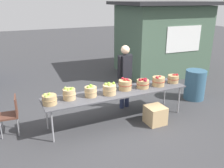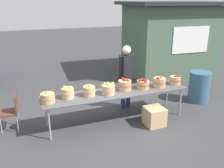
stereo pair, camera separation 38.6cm
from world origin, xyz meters
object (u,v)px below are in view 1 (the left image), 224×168
at_px(apple_basket_red_2, 158,81).
at_px(folding_chair, 12,112).
at_px(apple_basket_red_0, 125,84).
at_px(trash_barrel, 195,85).
at_px(apple_basket_red_1, 143,83).
at_px(vendor_adult, 125,72).
at_px(apple_basket_red_3, 173,79).
at_px(apple_basket_green_1, 69,94).
at_px(apple_basket_green_2, 91,91).
at_px(apple_basket_green_3, 109,89).
at_px(apple_basket_green_0, 49,99).
at_px(produce_crate, 155,115).
at_px(market_table, 117,93).

height_order(apple_basket_red_2, folding_chair, apple_basket_red_2).
distance_m(apple_basket_red_0, trash_barrel, 2.50).
relative_size(apple_basket_red_1, vendor_adult, 0.19).
distance_m(apple_basket_red_3, trash_barrel, 1.18).
bearing_deg(apple_basket_red_1, vendor_adult, 105.21).
relative_size(apple_basket_red_3, vendor_adult, 0.17).
bearing_deg(trash_barrel, apple_basket_green_1, -176.82).
bearing_deg(apple_basket_green_2, apple_basket_red_3, -0.67).
height_order(apple_basket_green_2, apple_basket_red_0, apple_basket_red_0).
relative_size(apple_basket_green_1, folding_chair, 0.34).
bearing_deg(apple_basket_red_0, apple_basket_red_1, -9.76).
distance_m(apple_basket_green_1, trash_barrel, 3.86).
relative_size(apple_basket_green_2, apple_basket_green_3, 0.90).
height_order(apple_basket_green_0, apple_basket_red_2, apple_basket_red_2).
bearing_deg(trash_barrel, produce_crate, -158.00).
distance_m(apple_basket_red_1, apple_basket_red_3, 0.93).
height_order(apple_basket_red_1, apple_basket_red_3, apple_basket_red_1).
height_order(apple_basket_green_3, produce_crate, apple_basket_green_3).
xyz_separation_m(market_table, apple_basket_red_1, (0.69, -0.02, 0.15)).
relative_size(apple_basket_red_1, trash_barrel, 0.37).
bearing_deg(trash_barrel, folding_chair, 178.03).
bearing_deg(folding_chair, apple_basket_green_0, 62.93).
bearing_deg(apple_basket_green_1, vendor_adult, 18.59).
xyz_separation_m(apple_basket_green_3, vendor_adult, (0.75, 0.67, 0.13)).
bearing_deg(apple_basket_green_3, apple_basket_green_2, 171.62).
bearing_deg(apple_basket_green_1, trash_barrel, 3.18).
height_order(folding_chair, produce_crate, folding_chair).
bearing_deg(trash_barrel, apple_basket_green_2, -175.68).
relative_size(apple_basket_green_1, apple_basket_red_3, 0.98).
relative_size(apple_basket_green_1, trash_barrel, 0.33).
bearing_deg(trash_barrel, market_table, -174.48).
xyz_separation_m(market_table, apple_basket_green_3, (-0.23, -0.06, 0.16)).
distance_m(market_table, apple_basket_red_0, 0.29).
bearing_deg(folding_chair, apple_basket_red_0, 86.81).
height_order(market_table, trash_barrel, trash_barrel).
distance_m(apple_basket_green_1, produce_crate, 2.09).
xyz_separation_m(apple_basket_red_2, apple_basket_red_3, (0.50, 0.04, -0.01)).
bearing_deg(apple_basket_red_1, trash_barrel, 7.98).
bearing_deg(apple_basket_red_1, produce_crate, -82.99).
xyz_separation_m(apple_basket_green_2, vendor_adult, (1.19, 0.60, 0.13)).
distance_m(apple_basket_green_0, apple_basket_green_1, 0.45).
relative_size(apple_basket_green_2, trash_barrel, 0.33).
distance_m(market_table, apple_basket_red_1, 0.70).
height_order(market_table, apple_basket_green_0, apple_basket_green_0).
height_order(apple_basket_red_3, vendor_adult, vendor_adult).
height_order(market_table, apple_basket_green_1, apple_basket_green_1).
height_order(apple_basket_green_0, vendor_adult, vendor_adult).
xyz_separation_m(trash_barrel, produce_crate, (-1.93, -0.78, -0.22)).
bearing_deg(apple_basket_red_2, apple_basket_green_1, 177.39).
height_order(apple_basket_red_2, vendor_adult, vendor_adult).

